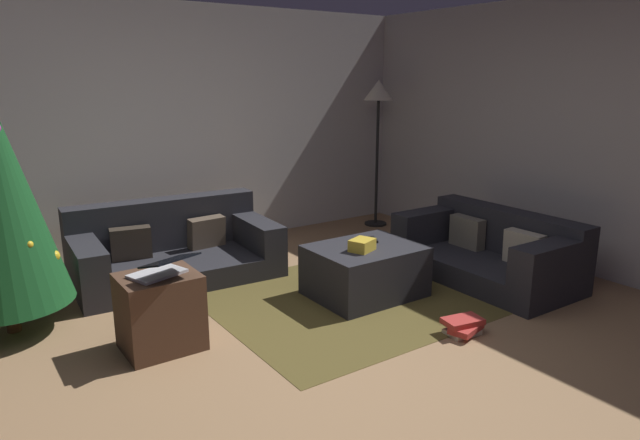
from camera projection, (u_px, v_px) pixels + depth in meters
name	position (u px, v px, depth m)	size (l,w,h in m)	color
ground_plane	(327.00, 364.00, 3.74)	(6.40, 6.40, 0.00)	#93704C
rear_partition	(154.00, 130.00, 5.92)	(6.40, 0.12, 2.60)	#BCB7B2
corner_partition	(609.00, 138.00, 5.14)	(0.12, 6.40, 2.60)	#B5B0AB
couch_left	(173.00, 249.00, 5.37)	(1.88, 1.11, 0.70)	#26262B
couch_right	(491.00, 251.00, 5.30)	(0.90, 1.66, 0.62)	#26262B
ottoman	(365.00, 271.00, 4.88)	(0.91, 0.72, 0.44)	#26262B
gift_box	(362.00, 245.00, 4.69)	(0.20, 0.16, 0.10)	gold
tv_remote	(373.00, 240.00, 4.99)	(0.05, 0.16, 0.02)	black
side_table	(160.00, 312.00, 3.91)	(0.52, 0.44, 0.54)	#4C3323
laptop	(162.00, 269.00, 3.79)	(0.45, 0.47, 0.17)	silver
book_stack	(464.00, 326.00, 4.16)	(0.31, 0.26, 0.12)	beige
corner_lamp	(378.00, 102.00, 6.89)	(0.36, 0.36, 1.81)	black
area_rug	(364.00, 294.00, 4.93)	(2.60, 2.00, 0.01)	brown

